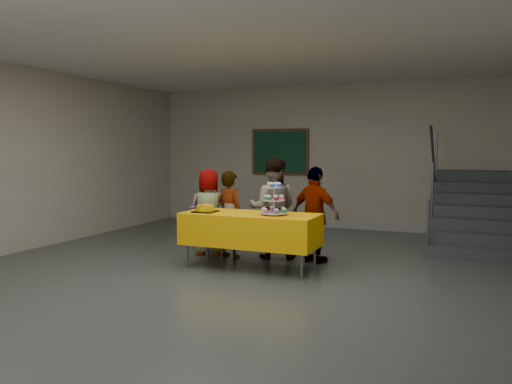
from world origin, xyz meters
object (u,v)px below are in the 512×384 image
cupcake_stand (274,202)px  schoolchild_b (230,214)px  bake_table (250,229)px  schoolchild_c (273,208)px  bear_cake (205,208)px  schoolchild_d (315,215)px  schoolchild_a (209,212)px  staircase (470,216)px  noticeboard (280,152)px

cupcake_stand → schoolchild_b: (-0.94, 0.57, -0.29)m
bake_table → schoolchild_b: size_ratio=1.42×
schoolchild_c → cupcake_stand: bearing=96.9°
bear_cake → cupcake_stand: bearing=5.2°
bear_cake → schoolchild_d: schoolchild_d is taller
schoolchild_a → schoolchild_d: size_ratio=0.96×
schoolchild_b → schoolchild_c: bearing=-145.0°
schoolchild_a → schoolchild_b: schoolchild_a is taller
schoolchild_b → bear_cake: bearing=102.8°
schoolchild_a → schoolchild_d: bearing=165.5°
schoolchild_c → staircase: (2.76, 2.44, -0.27)m
schoolchild_c → schoolchild_b: bearing=1.9°
bake_table → bear_cake: 0.70m
bake_table → schoolchild_c: 0.76m
bear_cake → noticeboard: bearing=95.7°
cupcake_stand → schoolchild_a: (-1.34, 0.63, -0.28)m
schoolchild_c → bake_table: bearing=70.9°
staircase → noticeboard: (-3.86, 0.84, 1.11)m
staircase → noticeboard: noticeboard is taller
schoolchild_c → schoolchild_d: bearing=160.7°
bake_table → schoolchild_d: schoolchild_d is taller
staircase → cupcake_stand: bearing=-127.4°
bake_table → schoolchild_a: (-0.97, 0.60, 0.12)m
bear_cake → staircase: (3.45, 3.29, -0.34)m
bake_table → schoolchild_a: schoolchild_a is taller
cupcake_stand → schoolchild_d: 0.85m
schoolchild_c → noticeboard: 3.55m
bake_table → schoolchild_c: size_ratio=1.24×
bake_table → staircase: (2.81, 3.17, -0.07)m
noticeboard → bear_cake: bearing=-84.3°
schoolchild_d → noticeboard: bearing=-40.3°
cupcake_stand → noticeboard: bearing=109.2°
bear_cake → staircase: 4.78m
bear_cake → schoolchild_a: 0.81m
schoolchild_a → staircase: bearing=-163.2°
schoolchild_b → bake_table: bearing=154.8°
staircase → noticeboard: 4.10m
staircase → schoolchild_a: bearing=-145.8°
schoolchild_b → schoolchild_c: size_ratio=0.87×
schoolchild_b → staircase: (3.39, 2.63, -0.17)m
bake_table → noticeboard: (-1.05, 4.01, 1.04)m
schoolchild_a → schoolchild_c: 1.04m
schoolchild_b → cupcake_stand: bearing=166.4°
cupcake_stand → schoolchild_c: 0.85m
schoolchild_a → staircase: staircase is taller
cupcake_stand → schoolchild_d: bearing=63.1°
schoolchild_a → bake_table: bearing=131.0°
schoolchild_c → noticeboard: noticeboard is taller
schoolchild_c → noticeboard: bearing=-86.7°
schoolchild_a → staircase: (3.78, 2.57, -0.19)m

